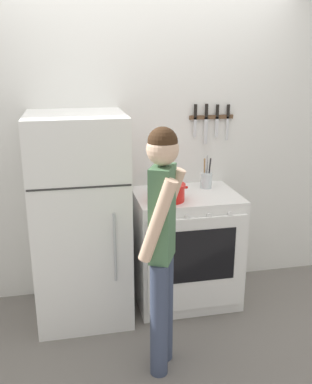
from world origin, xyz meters
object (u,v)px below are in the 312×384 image
(refrigerator, at_px, (81,219))
(person, at_px, (162,239))
(stove_range, at_px, (186,248))
(dutch_oven_pot, at_px, (168,192))
(utensil_jar, at_px, (206,180))
(tea_kettle, at_px, (162,183))

(refrigerator, xyz_separation_m, person, (0.47, -0.76, 0.11))
(refrigerator, bearing_deg, stove_range, 0.60)
(dutch_oven_pot, distance_m, person, 0.70)
(stove_range, bearing_deg, refrigerator, -179.40)
(person, bearing_deg, stove_range, -0.78)
(stove_range, bearing_deg, person, -116.18)
(utensil_jar, bearing_deg, stove_range, -142.29)
(utensil_jar, bearing_deg, tea_kettle, -179.00)
(stove_range, relative_size, dutch_oven_pot, 3.00)
(refrigerator, xyz_separation_m, dutch_oven_pot, (0.66, -0.09, 0.20))
(stove_range, distance_m, person, 0.96)
(stove_range, xyz_separation_m, tea_kettle, (-0.17, 0.15, 0.52))
(tea_kettle, height_order, utensil_jar, utensil_jar)
(person, bearing_deg, refrigerator, 57.02)
(refrigerator, distance_m, person, 0.90)
(refrigerator, distance_m, stove_range, 0.90)
(refrigerator, bearing_deg, tea_kettle, 13.45)
(refrigerator, xyz_separation_m, stove_range, (0.84, 0.01, -0.32))
(dutch_oven_pot, bearing_deg, person, -106.04)
(utensil_jar, height_order, person, person)
(stove_range, height_order, dutch_oven_pot, dutch_oven_pot)
(utensil_jar, relative_size, person, 0.18)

